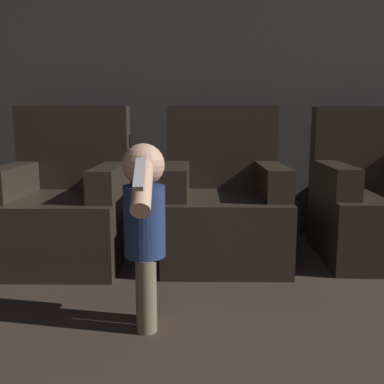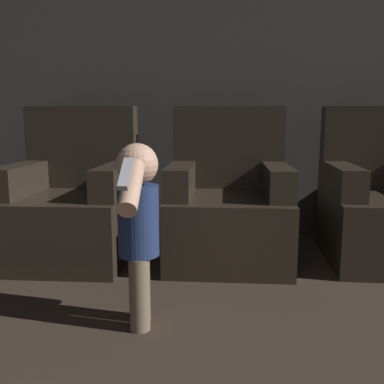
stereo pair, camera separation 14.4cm
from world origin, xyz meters
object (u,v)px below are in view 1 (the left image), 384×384
object	(u,v)px
armchair_middle	(223,207)
person_toddler	(144,222)
armchair_left	(65,208)
armchair_right	(377,206)

from	to	relation	value
armchair_middle	person_toddler	xyz separation A→B (m)	(-0.46, -1.00, 0.15)
armchair_left	armchair_middle	bearing A→B (deg)	2.50
armchair_middle	armchair_left	bearing A→B (deg)	-177.14
armchair_middle	person_toddler	world-z (taller)	armchair_middle
armchair_left	armchair_middle	xyz separation A→B (m)	(1.07, -0.00, 0.00)
person_toddler	armchair_middle	bearing A→B (deg)	-30.78
armchair_right	person_toddler	xyz separation A→B (m)	(-1.53, -1.00, 0.15)
armchair_left	person_toddler	xyz separation A→B (m)	(0.61, -1.00, 0.15)
person_toddler	armchair_left	bearing A→B (deg)	25.19
armchair_middle	armchair_right	size ratio (longest dim) A/B	1.00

